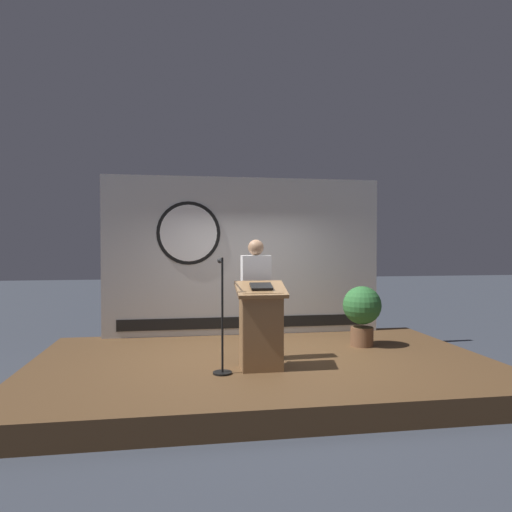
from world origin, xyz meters
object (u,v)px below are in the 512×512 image
at_px(speaker_person, 256,299).
at_px(microphone_stand, 222,333).
at_px(potted_plant, 362,310).
at_px(podium, 261,327).

bearing_deg(speaker_person, microphone_stand, -132.07).
xyz_separation_m(speaker_person, potted_plant, (1.81, 0.61, -0.28)).
xyz_separation_m(podium, speaker_person, (0.01, 0.48, 0.32)).
relative_size(podium, potted_plant, 1.19).
bearing_deg(potted_plant, microphone_stand, -152.95).
distance_m(microphone_stand, potted_plant, 2.62).
bearing_deg(speaker_person, potted_plant, 18.66).
relative_size(speaker_person, potted_plant, 1.76).
distance_m(podium, potted_plant, 2.12).
relative_size(speaker_person, microphone_stand, 1.16).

